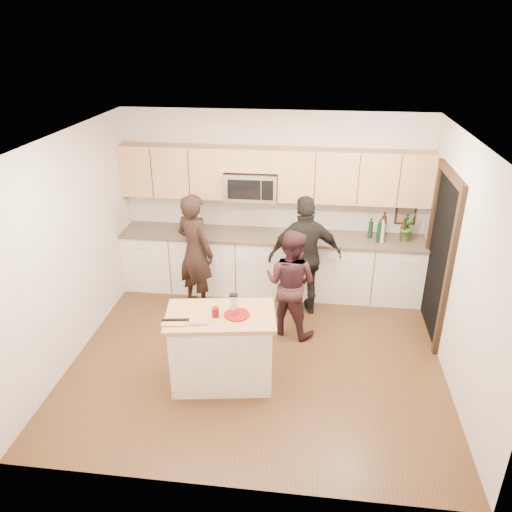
# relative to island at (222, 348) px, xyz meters

# --- Properties ---
(floor) EXTENTS (4.50, 4.50, 0.00)m
(floor) POSITION_rel_island_xyz_m (0.35, 0.54, -0.45)
(floor) COLOR #57331D
(floor) RESTS_ON ground
(room_shell) EXTENTS (4.52, 4.02, 2.71)m
(room_shell) POSITION_rel_island_xyz_m (0.35, 0.54, 1.28)
(room_shell) COLOR beige
(room_shell) RESTS_ON ground
(back_cabinetry) EXTENTS (4.50, 0.66, 0.94)m
(back_cabinetry) POSITION_rel_island_xyz_m (0.35, 2.23, 0.02)
(back_cabinetry) COLOR silver
(back_cabinetry) RESTS_ON ground
(upper_cabinetry) EXTENTS (4.50, 0.33, 0.75)m
(upper_cabinetry) POSITION_rel_island_xyz_m (0.38, 2.37, 1.39)
(upper_cabinetry) COLOR tan
(upper_cabinetry) RESTS_ON ground
(microwave) EXTENTS (0.76, 0.41, 0.40)m
(microwave) POSITION_rel_island_xyz_m (0.04, 2.34, 1.20)
(microwave) COLOR silver
(microwave) RESTS_ON ground
(doorway) EXTENTS (0.06, 1.25, 2.20)m
(doorway) POSITION_rel_island_xyz_m (2.58, 1.44, 0.70)
(doorway) COLOR black
(doorway) RESTS_ON ground
(framed_picture) EXTENTS (0.30, 0.03, 0.38)m
(framed_picture) POSITION_rel_island_xyz_m (2.30, 2.52, 0.83)
(framed_picture) COLOR black
(framed_picture) RESTS_ON ground
(dish_towel) EXTENTS (0.34, 0.60, 0.48)m
(dish_towel) POSITION_rel_island_xyz_m (-0.60, 2.04, 0.35)
(dish_towel) COLOR white
(dish_towel) RESTS_ON ground
(island) EXTENTS (1.29, 0.87, 0.90)m
(island) POSITION_rel_island_xyz_m (0.00, 0.00, 0.00)
(island) COLOR silver
(island) RESTS_ON ground
(red_plate) EXTENTS (0.28, 0.28, 0.02)m
(red_plate) POSITION_rel_island_xyz_m (0.18, 0.00, 0.45)
(red_plate) COLOR maroon
(red_plate) RESTS_ON island
(box_grater) EXTENTS (0.09, 0.07, 0.23)m
(box_grater) POSITION_rel_island_xyz_m (0.15, 0.02, 0.58)
(box_grater) COLOR silver
(box_grater) RESTS_ON red_plate
(drink_glass) EXTENTS (0.08, 0.08, 0.10)m
(drink_glass) POSITION_rel_island_xyz_m (-0.04, -0.05, 0.50)
(drink_glass) COLOR maroon
(drink_glass) RESTS_ON island
(cutting_board) EXTENTS (0.29, 0.20, 0.02)m
(cutting_board) POSITION_rel_island_xyz_m (-0.45, -0.23, 0.45)
(cutting_board) COLOR #B87B4D
(cutting_board) RESTS_ON island
(tongs) EXTENTS (0.29, 0.08, 0.02)m
(tongs) POSITION_rel_island_xyz_m (-0.45, -0.21, 0.47)
(tongs) COLOR black
(tongs) RESTS_ON cutting_board
(knife) EXTENTS (0.20, 0.05, 0.01)m
(knife) POSITION_rel_island_xyz_m (-0.19, -0.25, 0.47)
(knife) COLOR silver
(knife) RESTS_ON cutting_board
(toaster) EXTENTS (0.31, 0.20, 0.20)m
(toaster) POSITION_rel_island_xyz_m (-0.85, 2.21, 0.58)
(toaster) COLOR black
(toaster) RESTS_ON back_cabinetry
(bottle_cluster) EXTENTS (0.57, 0.31, 0.39)m
(bottle_cluster) POSITION_rel_island_xyz_m (2.08, 2.26, 0.66)
(bottle_cluster) COLOR black
(bottle_cluster) RESTS_ON back_cabinetry
(orchid) EXTENTS (0.30, 0.29, 0.43)m
(orchid) POSITION_rel_island_xyz_m (2.31, 2.26, 0.70)
(orchid) COLOR #336C2B
(orchid) RESTS_ON back_cabinetry
(woman_left) EXTENTS (0.75, 0.67, 1.71)m
(woman_left) POSITION_rel_island_xyz_m (-0.68, 1.67, 0.40)
(woman_left) COLOR black
(woman_left) RESTS_ON ground
(woman_center) EXTENTS (0.86, 0.77, 1.46)m
(woman_center) POSITION_rel_island_xyz_m (0.71, 1.13, 0.28)
(woman_center) COLOR #33191C
(woman_center) RESTS_ON ground
(woman_right) EXTENTS (1.08, 0.62, 1.74)m
(woman_right) POSITION_rel_island_xyz_m (0.87, 1.67, 0.42)
(woman_right) COLOR black
(woman_right) RESTS_ON ground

